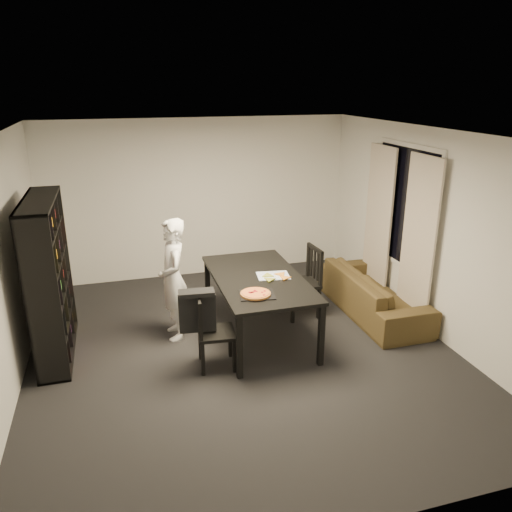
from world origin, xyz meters
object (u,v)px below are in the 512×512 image
object	(u,v)px
pepperoni_pizza	(256,294)
chair_right	(307,277)
person	(173,280)
dining_table	(258,282)
bookshelf	(49,279)
baking_tray	(257,295)
chair_left	(209,327)
sofa	(373,292)

from	to	relation	value
pepperoni_pizza	chair_right	bearing A→B (deg)	43.19
person	dining_table	bearing A→B (deg)	72.67
dining_table	person	distance (m)	1.07
bookshelf	baking_tray	distance (m)	2.43
chair_left	chair_right	distance (m)	1.87
baking_tray	pepperoni_pizza	size ratio (longest dim) A/B	1.14
dining_table	sofa	world-z (taller)	dining_table
bookshelf	pepperoni_pizza	bearing A→B (deg)	-19.89
person	chair_right	bearing A→B (deg)	91.43
chair_left	person	world-z (taller)	person
bookshelf	chair_right	size ratio (longest dim) A/B	1.92
chair_left	pepperoni_pizza	bearing A→B (deg)	-80.78
baking_tray	sofa	distance (m)	2.12
dining_table	baking_tray	distance (m)	0.57
person	sofa	xyz separation A→B (m)	(2.78, -0.07, -0.48)
sofa	dining_table	bearing A→B (deg)	96.24
chair_left	baking_tray	bearing A→B (deg)	-79.74
dining_table	chair_right	xyz separation A→B (m)	(0.82, 0.40, -0.17)
bookshelf	chair_left	world-z (taller)	bookshelf
chair_left	dining_table	bearing A→B (deg)	-46.59
dining_table	chair_left	size ratio (longest dim) A/B	2.18
baking_tray	chair_right	bearing A→B (deg)	43.45
bookshelf	chair_left	xyz separation A→B (m)	(1.70, -0.86, -0.44)
bookshelf	pepperoni_pizza	size ratio (longest dim) A/B	5.43
baking_tray	bookshelf	bearing A→B (deg)	160.56
chair_left	chair_right	world-z (taller)	chair_right
pepperoni_pizza	sofa	size ratio (longest dim) A/B	0.17
chair_right	baking_tray	distance (m)	1.40
bookshelf	dining_table	size ratio (longest dim) A/B	0.98
bookshelf	person	xyz separation A→B (m)	(1.43, -0.00, -0.17)
sofa	baking_tray	bearing A→B (deg)	110.82
dining_table	baking_tray	world-z (taller)	baking_tray
dining_table	sofa	xyz separation A→B (m)	(1.75, 0.19, -0.43)
baking_tray	pepperoni_pizza	bearing A→B (deg)	-151.20
pepperoni_pizza	sofa	world-z (taller)	pepperoni_pizza
person	pepperoni_pizza	distance (m)	1.17
bookshelf	baking_tray	bearing A→B (deg)	-19.44
bookshelf	dining_table	bearing A→B (deg)	-6.22
baking_tray	sofa	world-z (taller)	baking_tray
pepperoni_pizza	sofa	xyz separation A→B (m)	(1.94, 0.74, -0.53)
chair_right	sofa	xyz separation A→B (m)	(0.93, -0.21, -0.26)
chair_right	bookshelf	bearing A→B (deg)	-91.48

